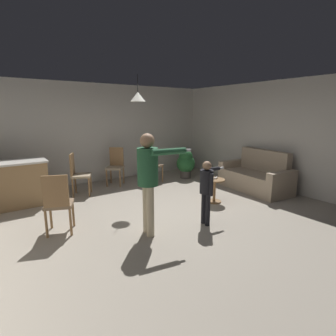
{
  "coord_description": "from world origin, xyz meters",
  "views": [
    {
      "loc": [
        -2.85,
        -4.0,
        1.94
      ],
      "look_at": [
        -0.34,
        -0.38,
        1.0
      ],
      "focal_mm": 28.25,
      "sensor_mm": 36.0,
      "label": 1
    }
  ],
  "objects_px": {
    "couch_floral": "(256,177)",
    "person_child": "(207,186)",
    "potted_plant_by_wall": "(186,160)",
    "dining_chair_near_wall": "(58,202)",
    "kitchen_counter": "(15,184)",
    "spare_remote_on_table": "(216,178)",
    "dining_chair_spare": "(152,163)",
    "side_table_by_couch": "(214,188)",
    "dining_chair_by_counter": "(116,165)",
    "person_adult": "(149,173)",
    "potted_plant_corner": "(186,163)",
    "dining_chair_centre_back": "(78,173)"
  },
  "relations": [
    {
      "from": "couch_floral",
      "to": "person_child",
      "type": "distance_m",
      "value": 2.66
    },
    {
      "from": "person_child",
      "to": "potted_plant_by_wall",
      "type": "xyz_separation_m",
      "value": [
        2.35,
        3.51,
        -0.31
      ]
    },
    {
      "from": "dining_chair_near_wall",
      "to": "kitchen_counter",
      "type": "bearing_deg",
      "value": 124.57
    },
    {
      "from": "potted_plant_by_wall",
      "to": "spare_remote_on_table",
      "type": "bearing_deg",
      "value": -116.52
    },
    {
      "from": "dining_chair_spare",
      "to": "spare_remote_on_table",
      "type": "height_order",
      "value": "dining_chair_spare"
    },
    {
      "from": "side_table_by_couch",
      "to": "couch_floral",
      "type": "bearing_deg",
      "value": 3.56
    },
    {
      "from": "couch_floral",
      "to": "dining_chair_by_counter",
      "type": "bearing_deg",
      "value": 53.52
    },
    {
      "from": "kitchen_counter",
      "to": "person_adult",
      "type": "bearing_deg",
      "value": -58.9
    },
    {
      "from": "kitchen_counter",
      "to": "potted_plant_corner",
      "type": "bearing_deg",
      "value": -1.58
    },
    {
      "from": "couch_floral",
      "to": "dining_chair_by_counter",
      "type": "xyz_separation_m",
      "value": [
        -2.7,
        2.48,
        0.21
      ]
    },
    {
      "from": "side_table_by_couch",
      "to": "person_adult",
      "type": "xyz_separation_m",
      "value": [
        -1.95,
        -0.52,
        0.68
      ]
    },
    {
      "from": "dining_chair_by_counter",
      "to": "dining_chair_centre_back",
      "type": "height_order",
      "value": "same"
    },
    {
      "from": "dining_chair_by_counter",
      "to": "potted_plant_by_wall",
      "type": "xyz_separation_m",
      "value": [
        2.56,
        0.17,
        -0.15
      ]
    },
    {
      "from": "couch_floral",
      "to": "kitchen_counter",
      "type": "bearing_deg",
      "value": 74.05
    },
    {
      "from": "dining_chair_near_wall",
      "to": "potted_plant_corner",
      "type": "distance_m",
      "value": 4.34
    },
    {
      "from": "dining_chair_centre_back",
      "to": "kitchen_counter",
      "type": "bearing_deg",
      "value": -63.88
    },
    {
      "from": "side_table_by_couch",
      "to": "potted_plant_by_wall",
      "type": "relative_size",
      "value": 0.72
    },
    {
      "from": "dining_chair_centre_back",
      "to": "dining_chair_spare",
      "type": "xyz_separation_m",
      "value": [
        2.01,
        -0.01,
        0.0
      ]
    },
    {
      "from": "side_table_by_couch",
      "to": "dining_chair_spare",
      "type": "distance_m",
      "value": 2.21
    },
    {
      "from": "person_child",
      "to": "dining_chair_spare",
      "type": "distance_m",
      "value": 3.02
    },
    {
      "from": "person_adult",
      "to": "dining_chair_by_counter",
      "type": "height_order",
      "value": "person_adult"
    },
    {
      "from": "kitchen_counter",
      "to": "spare_remote_on_table",
      "type": "distance_m",
      "value": 4.2
    },
    {
      "from": "person_adult",
      "to": "spare_remote_on_table",
      "type": "relative_size",
      "value": 12.49
    },
    {
      "from": "couch_floral",
      "to": "dining_chair_by_counter",
      "type": "height_order",
      "value": "same"
    },
    {
      "from": "dining_chair_near_wall",
      "to": "dining_chair_spare",
      "type": "relative_size",
      "value": 1.0
    },
    {
      "from": "dining_chair_spare",
      "to": "spare_remote_on_table",
      "type": "relative_size",
      "value": 7.69
    },
    {
      "from": "couch_floral",
      "to": "dining_chair_centre_back",
      "type": "bearing_deg",
      "value": 67.34
    },
    {
      "from": "dining_chair_centre_back",
      "to": "spare_remote_on_table",
      "type": "height_order",
      "value": "dining_chair_centre_back"
    },
    {
      "from": "kitchen_counter",
      "to": "dining_chair_by_counter",
      "type": "height_order",
      "value": "dining_chair_by_counter"
    },
    {
      "from": "potted_plant_by_wall",
      "to": "side_table_by_couch",
      "type": "bearing_deg",
      "value": -117.03
    },
    {
      "from": "kitchen_counter",
      "to": "person_child",
      "type": "height_order",
      "value": "person_child"
    },
    {
      "from": "dining_chair_by_counter",
      "to": "couch_floral",
      "type": "bearing_deg",
      "value": 177.56
    },
    {
      "from": "couch_floral",
      "to": "potted_plant_by_wall",
      "type": "height_order",
      "value": "couch_floral"
    },
    {
      "from": "couch_floral",
      "to": "potted_plant_corner",
      "type": "distance_m",
      "value": 2.08
    },
    {
      "from": "side_table_by_couch",
      "to": "spare_remote_on_table",
      "type": "xyz_separation_m",
      "value": [
        0.03,
        0.0,
        0.21
      ]
    },
    {
      "from": "person_adult",
      "to": "potted_plant_corner",
      "type": "distance_m",
      "value": 3.83
    },
    {
      "from": "side_table_by_couch",
      "to": "dining_chair_centre_back",
      "type": "height_order",
      "value": "dining_chair_centre_back"
    },
    {
      "from": "person_adult",
      "to": "potted_plant_corner",
      "type": "height_order",
      "value": "person_adult"
    },
    {
      "from": "kitchen_counter",
      "to": "dining_chair_spare",
      "type": "distance_m",
      "value": 3.3
    },
    {
      "from": "person_child",
      "to": "potted_plant_by_wall",
      "type": "bearing_deg",
      "value": 151.19
    },
    {
      "from": "kitchen_counter",
      "to": "person_child",
      "type": "bearing_deg",
      "value": -48.12
    },
    {
      "from": "person_child",
      "to": "potted_plant_by_wall",
      "type": "height_order",
      "value": "person_child"
    },
    {
      "from": "dining_chair_spare",
      "to": "dining_chair_centre_back",
      "type": "bearing_deg",
      "value": -105.3
    },
    {
      "from": "couch_floral",
      "to": "person_child",
      "type": "xyz_separation_m",
      "value": [
        -2.49,
        -0.85,
        0.37
      ]
    },
    {
      "from": "kitchen_counter",
      "to": "person_adult",
      "type": "relative_size",
      "value": 0.78
    },
    {
      "from": "person_adult",
      "to": "potted_plant_corner",
      "type": "bearing_deg",
      "value": 141.9
    },
    {
      "from": "person_adult",
      "to": "side_table_by_couch",
      "type": "bearing_deg",
      "value": 114.09
    },
    {
      "from": "dining_chair_near_wall",
      "to": "potted_plant_corner",
      "type": "relative_size",
      "value": 1.19
    },
    {
      "from": "person_adult",
      "to": "dining_chair_centre_back",
      "type": "bearing_deg",
      "value": -163.92
    },
    {
      "from": "person_adult",
      "to": "dining_chair_near_wall",
      "type": "relative_size",
      "value": 1.62
    }
  ]
}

